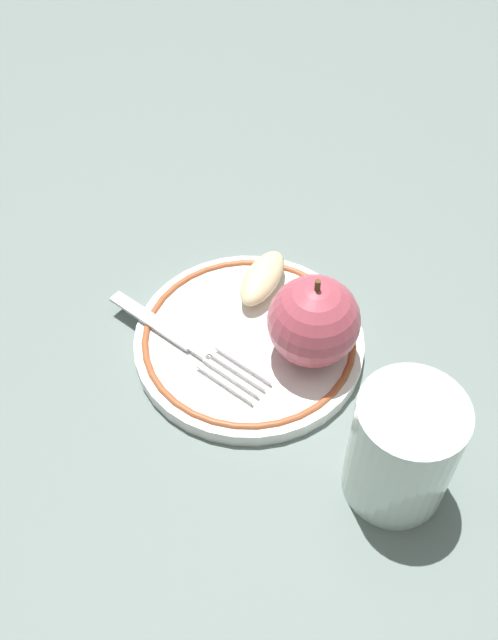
# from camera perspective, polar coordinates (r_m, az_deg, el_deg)

# --- Properties ---
(ground_plane) EXTENTS (2.00, 2.00, 0.00)m
(ground_plane) POSITION_cam_1_polar(r_m,az_deg,el_deg) (0.61, -0.37, -3.44)
(ground_plane) COLOR slate
(plate) EXTENTS (0.20, 0.20, 0.02)m
(plate) POSITION_cam_1_polar(r_m,az_deg,el_deg) (0.61, 0.00, -1.67)
(plate) COLOR white
(plate) RESTS_ON ground_plane
(apple_red_whole) EXTENTS (0.07, 0.07, 0.08)m
(apple_red_whole) POSITION_cam_1_polar(r_m,az_deg,el_deg) (0.57, 5.20, -0.09)
(apple_red_whole) COLOR #B54757
(apple_red_whole) RESTS_ON plate
(apple_slice_front) EXTENTS (0.06, 0.07, 0.02)m
(apple_slice_front) POSITION_cam_1_polar(r_m,az_deg,el_deg) (0.63, 1.08, 3.39)
(apple_slice_front) COLOR beige
(apple_slice_front) RESTS_ON plate
(fork) EXTENTS (0.17, 0.06, 0.00)m
(fork) POSITION_cam_1_polar(r_m,az_deg,el_deg) (0.60, -5.55, -1.50)
(fork) COLOR silver
(fork) RESTS_ON plate
(drinking_glass) EXTENTS (0.08, 0.08, 0.10)m
(drinking_glass) POSITION_cam_1_polar(r_m,az_deg,el_deg) (0.51, 12.16, -10.07)
(drinking_glass) COLOR silver
(drinking_glass) RESTS_ON ground_plane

